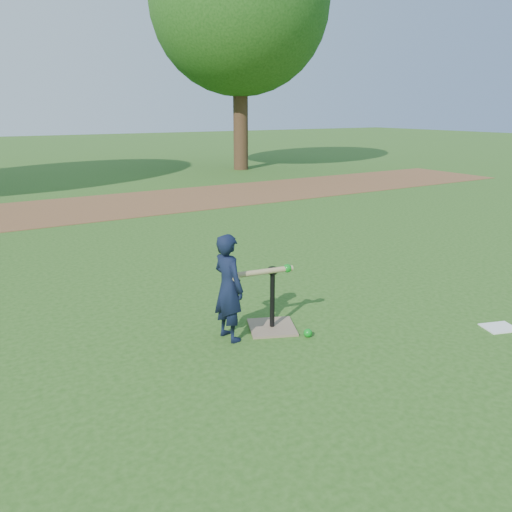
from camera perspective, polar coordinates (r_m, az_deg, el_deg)
ground at (r=4.39m, az=1.09°, el=-11.04°), size 80.00×80.00×0.00m
dirt_strip at (r=11.18m, az=-19.84°, el=5.08°), size 24.00×3.00×0.01m
child at (r=4.47m, az=-3.16°, el=-3.62°), size 0.28×0.39×0.99m
wiffle_ball_ground at (r=4.68m, az=5.94°, el=-8.74°), size 0.08×0.08×0.08m
clipboard at (r=5.38m, az=26.03°, el=-7.36°), size 0.36×0.31×0.01m
batting_tee at (r=4.80m, az=1.86°, el=-7.06°), size 0.56×0.56×0.61m
swing_action at (r=4.55m, az=1.07°, el=-1.81°), size 0.63×0.14×0.08m
tree_right at (r=17.84m, az=-1.89°, el=27.01°), size 5.80×5.80×8.21m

